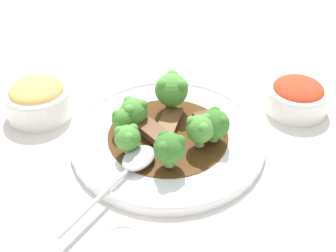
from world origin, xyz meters
name	(u,v)px	position (x,y,z in m)	size (l,w,h in m)	color
ground_plane	(168,142)	(0.00, 0.00, 0.00)	(4.00, 4.00, 0.00)	silver
main_plate	(168,138)	(0.00, 0.00, 0.01)	(0.31, 0.31, 0.02)	white
beef_strip_0	(209,121)	(0.03, -0.06, 0.03)	(0.06, 0.05, 0.01)	#56331E
beef_strip_1	(167,121)	(0.02, 0.00, 0.02)	(0.07, 0.04, 0.01)	brown
beef_strip_2	(156,134)	(-0.01, 0.02, 0.03)	(0.07, 0.07, 0.01)	#56331E
broccoli_floret_0	(122,118)	(0.00, 0.07, 0.04)	(0.03, 0.03, 0.04)	#8EB756
broccoli_floret_1	(169,148)	(-0.07, -0.01, 0.05)	(0.05, 0.05, 0.06)	#7FA84C
broccoli_floret_2	(200,129)	(-0.02, -0.05, 0.05)	(0.04, 0.04, 0.05)	#7FA84C
broccoli_floret_3	(173,89)	(0.07, 0.00, 0.06)	(0.06, 0.06, 0.07)	#7FA84C
broccoli_floret_4	(134,111)	(0.02, 0.06, 0.05)	(0.04, 0.04, 0.05)	#7FA84C
broccoli_floret_5	(128,138)	(-0.05, 0.06, 0.05)	(0.04, 0.04, 0.05)	#7FA84C
broccoli_floret_6	(214,124)	(-0.01, -0.07, 0.05)	(0.05, 0.05, 0.05)	#8EB756
serving_spoon	(132,165)	(-0.08, 0.05, 0.03)	(0.19, 0.12, 0.01)	#B7B7BC
side_bowl_kimchi	(297,96)	(0.11, -0.21, 0.03)	(0.11, 0.11, 0.06)	white
side_bowl_appetizer	(38,98)	(0.06, 0.23, 0.03)	(0.11, 0.11, 0.06)	white
sauce_dish	(122,246)	(-0.21, 0.04, 0.01)	(0.06, 0.06, 0.01)	white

